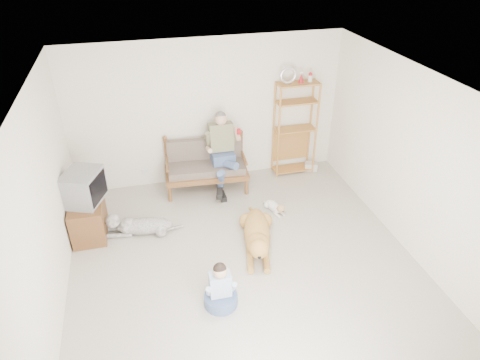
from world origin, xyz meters
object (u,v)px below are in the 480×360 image
object	(u,v)px
loveseat	(206,165)
tv_stand	(88,217)
golden_retriever	(257,236)
etagere	(295,128)

from	to	relation	value
loveseat	tv_stand	bearing A→B (deg)	-152.13
loveseat	tv_stand	world-z (taller)	loveseat
loveseat	golden_retriever	world-z (taller)	loveseat
golden_retriever	tv_stand	bearing A→B (deg)	171.91
tv_stand	golden_retriever	bearing A→B (deg)	-21.64
loveseat	etagere	distance (m)	1.86
loveseat	tv_stand	distance (m)	2.27
etagere	tv_stand	world-z (taller)	etagere
tv_stand	golden_retriever	world-z (taller)	tv_stand
loveseat	etagere	size ratio (longest dim) A/B	0.72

